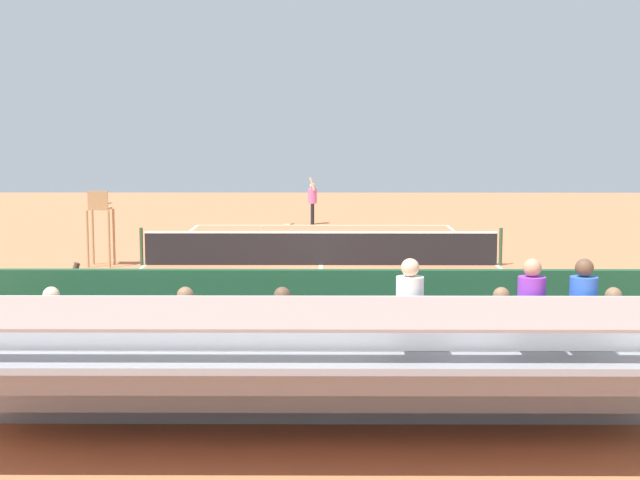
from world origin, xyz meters
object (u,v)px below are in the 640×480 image
at_px(bleacher_stand, 319,371).
at_px(line_judge, 73,326).
at_px(tennis_ball_far, 263,227).
at_px(tennis_net, 321,248).
at_px(umpire_chair, 100,220).
at_px(courtside_bench, 541,362).
at_px(tennis_ball_near, 309,233).
at_px(tennis_player, 312,199).
at_px(tennis_racket, 288,224).
at_px(equipment_bag, 415,390).

height_order(bleacher_stand, line_judge, bleacher_stand).
xyz_separation_m(tennis_ball_far, line_judge, (1.21, 23.19, 0.98)).
xyz_separation_m(tennis_net, tennis_ball_far, (2.34, -10.17, -0.47)).
relative_size(umpire_chair, tennis_ball_far, 32.42).
height_order(tennis_net, courtside_bench, tennis_net).
height_order(courtside_bench, tennis_ball_near, courtside_bench).
bearing_deg(courtside_bench, tennis_player, -81.67).
xyz_separation_m(bleacher_stand, tennis_racket, (1.44, -26.56, -0.96)).
relative_size(courtside_bench, equipment_bag, 2.00).
xyz_separation_m(courtside_bench, tennis_ball_near, (3.69, -21.06, -0.53)).
height_order(tennis_net, tennis_player, tennis_player).
distance_m(tennis_net, equipment_bag, 13.48).
relative_size(bleacher_stand, courtside_bench, 5.03).
bearing_deg(tennis_player, tennis_ball_near, 88.71).
bearing_deg(equipment_bag, bleacher_stand, 55.66).
relative_size(bleacher_stand, umpire_chair, 4.23).
distance_m(tennis_net, courtside_bench, 13.66).
height_order(equipment_bag, tennis_racket, equipment_bag).
relative_size(tennis_ball_near, line_judge, 0.03).
bearing_deg(tennis_net, tennis_racket, -82.89).
distance_m(bleacher_stand, equipment_bag, 2.54).
xyz_separation_m(courtside_bench, tennis_racket, (4.61, -24.44, -0.54)).
xyz_separation_m(tennis_racket, tennis_ball_far, (0.94, 0.99, 0.02)).
bearing_deg(tennis_net, line_judge, 74.77).
bearing_deg(tennis_net, tennis_ball_far, -77.06).
height_order(bleacher_stand, equipment_bag, bleacher_stand).
distance_m(tennis_player, tennis_racket, 1.43).
distance_m(bleacher_stand, umpire_chair, 16.39).
bearing_deg(bleacher_stand, equipment_bag, -124.34).
xyz_separation_m(tennis_player, tennis_ball_far, (1.94, 1.23, -0.98)).
bearing_deg(tennis_net, courtside_bench, 103.61).
relative_size(tennis_net, bleacher_stand, 1.14).
distance_m(bleacher_stand, tennis_player, 26.80).
bearing_deg(tennis_racket, line_judge, 84.92).
distance_m(tennis_net, tennis_ball_far, 10.45).
distance_m(umpire_chair, line_judge, 13.04).
bearing_deg(tennis_ball_far, tennis_net, 102.94).
distance_m(tennis_net, umpire_chair, 6.26).
relative_size(bleacher_stand, tennis_ball_far, 137.27).
bearing_deg(line_judge, bleacher_stand, 146.52).
relative_size(tennis_player, line_judge, 1.00).
height_order(tennis_net, tennis_ball_far, tennis_net).
height_order(bleacher_stand, tennis_racket, bleacher_stand).
xyz_separation_m(umpire_chair, equipment_bag, (-7.61, 13.15, -1.13)).
distance_m(courtside_bench, equipment_bag, 1.85).
distance_m(equipment_bag, tennis_ball_far, 23.87).
bearing_deg(umpire_chair, equipment_bag, 120.06).
height_order(tennis_net, umpire_chair, umpire_chair).
relative_size(tennis_player, tennis_ball_near, 29.18).
xyz_separation_m(tennis_net, tennis_racket, (1.39, -11.17, -0.49)).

